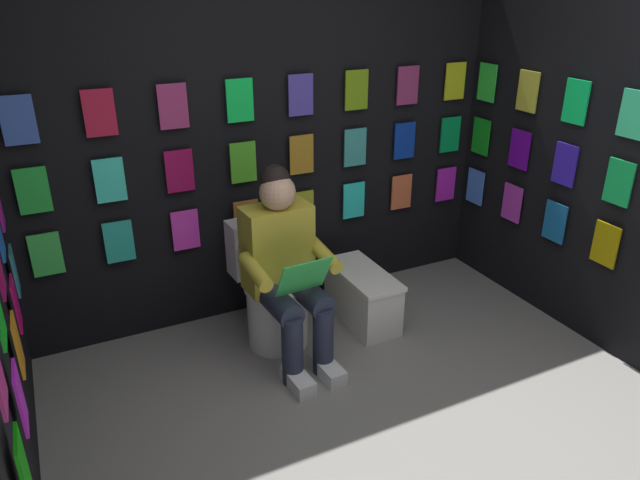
% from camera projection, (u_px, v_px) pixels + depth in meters
% --- Properties ---
extents(display_wall_back, '(3.35, 0.14, 2.31)m').
position_uv_depth(display_wall_back, '(268.00, 144.00, 3.85)').
color(display_wall_back, black).
rests_on(display_wall_back, ground).
extents(display_wall_left, '(0.14, 1.94, 2.31)m').
position_uv_depth(display_wall_left, '(577.00, 151.00, 3.69)').
color(display_wall_left, black).
rests_on(display_wall_left, ground).
extents(toilet, '(0.41, 0.56, 0.77)m').
position_uv_depth(toilet, '(272.00, 292.00, 3.73)').
color(toilet, white).
rests_on(toilet, ground).
extents(person_reading, '(0.54, 0.70, 1.19)m').
position_uv_depth(person_reading, '(286.00, 268.00, 3.44)').
color(person_reading, gold).
rests_on(person_reading, ground).
extents(comic_longbox_near, '(0.29, 0.63, 0.37)m').
position_uv_depth(comic_longbox_near, '(362.00, 296.00, 3.97)').
color(comic_longbox_near, white).
rests_on(comic_longbox_near, ground).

